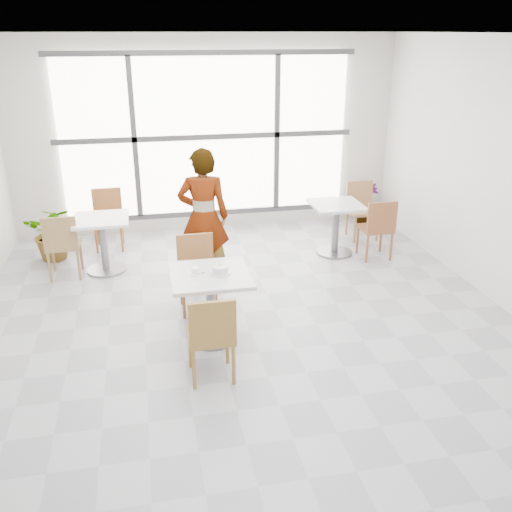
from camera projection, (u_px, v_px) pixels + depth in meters
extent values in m
plane|color=#9E9EA5|center=(250.00, 331.00, 6.04)|extent=(7.00, 7.00, 0.00)
plane|color=white|center=(249.00, 33.00, 4.91)|extent=(7.00, 7.00, 0.00)
plane|color=silver|center=(207.00, 136.00, 8.65)|extent=(6.00, 0.00, 6.00)
plane|color=silver|center=(413.00, 430.00, 2.30)|extent=(6.00, 0.00, 6.00)
cube|color=white|center=(207.00, 137.00, 8.59)|extent=(4.40, 0.04, 2.40)
cube|color=#3F3F42|center=(207.00, 137.00, 8.57)|extent=(4.60, 0.05, 0.08)
cube|color=#3F3F42|center=(134.00, 140.00, 8.36)|extent=(0.08, 0.05, 2.40)
cube|color=#3F3F42|center=(277.00, 134.00, 8.77)|extent=(0.08, 0.05, 2.40)
cube|color=#3F3F42|center=(210.00, 213.00, 9.03)|extent=(4.60, 0.05, 0.08)
cube|color=#3F3F42|center=(205.00, 53.00, 8.11)|extent=(4.60, 0.05, 0.08)
cube|color=silver|center=(210.00, 275.00, 5.62)|extent=(0.80, 0.80, 0.04)
cylinder|color=slate|center=(211.00, 308.00, 5.76)|extent=(0.10, 0.10, 0.71)
cylinder|color=slate|center=(212.00, 337.00, 5.89)|extent=(0.52, 0.52, 0.03)
cube|color=olive|center=(211.00, 336.00, 5.11)|extent=(0.42, 0.42, 0.04)
cube|color=olive|center=(213.00, 323.00, 4.85)|extent=(0.42, 0.04, 0.42)
cylinder|color=olive|center=(227.00, 345.00, 5.39)|extent=(0.04, 0.04, 0.41)
cylinder|color=olive|center=(234.00, 365.00, 5.06)|extent=(0.04, 0.04, 0.41)
cylinder|color=olive|center=(190.00, 349.00, 5.32)|extent=(0.04, 0.04, 0.41)
cylinder|color=olive|center=(194.00, 369.00, 5.00)|extent=(0.04, 0.04, 0.41)
cube|color=#915E33|center=(198.00, 276.00, 6.35)|extent=(0.42, 0.42, 0.04)
cube|color=#915E33|center=(195.00, 251.00, 6.43)|extent=(0.42, 0.04, 0.42)
cylinder|color=#915E33|center=(184.00, 302.00, 6.23)|extent=(0.04, 0.04, 0.41)
cylinder|color=#915E33|center=(181.00, 288.00, 6.56)|extent=(0.04, 0.04, 0.41)
cylinder|color=#915E33|center=(216.00, 299.00, 6.30)|extent=(0.04, 0.04, 0.41)
cylinder|color=#915E33|center=(212.00, 286.00, 6.63)|extent=(0.04, 0.04, 0.41)
cylinder|color=silver|center=(220.00, 273.00, 5.62)|extent=(0.21, 0.21, 0.01)
cylinder|color=silver|center=(220.00, 269.00, 5.60)|extent=(0.16, 0.16, 0.07)
torus|color=silver|center=(220.00, 266.00, 5.59)|extent=(0.16, 0.16, 0.01)
cylinder|color=tan|center=(220.00, 269.00, 5.60)|extent=(0.14, 0.14, 0.05)
cylinder|color=beige|center=(221.00, 265.00, 5.61)|extent=(0.03, 0.03, 0.01)
cylinder|color=#F4E69D|center=(219.00, 268.00, 5.57)|extent=(0.03, 0.03, 0.02)
cylinder|color=beige|center=(220.00, 267.00, 5.57)|extent=(0.03, 0.03, 0.01)
cylinder|color=beige|center=(220.00, 264.00, 5.63)|extent=(0.03, 0.03, 0.01)
cylinder|color=#EEE899|center=(224.00, 265.00, 5.61)|extent=(0.03, 0.03, 0.01)
cylinder|color=beige|center=(220.00, 267.00, 5.59)|extent=(0.03, 0.03, 0.01)
cylinder|color=beige|center=(219.00, 266.00, 5.59)|extent=(0.03, 0.03, 0.01)
cylinder|color=beige|center=(219.00, 266.00, 5.60)|extent=(0.03, 0.03, 0.02)
cylinder|color=beige|center=(222.00, 266.00, 5.59)|extent=(0.03, 0.03, 0.02)
cylinder|color=beige|center=(221.00, 266.00, 5.61)|extent=(0.03, 0.03, 0.02)
cylinder|color=beige|center=(221.00, 266.00, 5.59)|extent=(0.03, 0.03, 0.02)
cylinder|color=white|center=(196.00, 273.00, 5.61)|extent=(0.13, 0.13, 0.01)
cylinder|color=white|center=(195.00, 270.00, 5.60)|extent=(0.08, 0.08, 0.06)
torus|color=white|center=(200.00, 270.00, 5.60)|extent=(0.05, 0.01, 0.05)
cylinder|color=black|center=(195.00, 268.00, 5.59)|extent=(0.07, 0.07, 0.00)
cube|color=silver|center=(201.00, 273.00, 5.60)|extent=(0.09, 0.05, 0.00)
sphere|color=silver|center=(204.00, 272.00, 5.62)|extent=(0.02, 0.02, 0.02)
imported|color=black|center=(204.00, 217.00, 6.93)|extent=(0.69, 0.50, 1.74)
cube|color=white|center=(101.00, 219.00, 7.28)|extent=(0.70, 0.70, 0.04)
cylinder|color=gray|center=(104.00, 246.00, 7.42)|extent=(0.10, 0.10, 0.71)
cylinder|color=gray|center=(107.00, 270.00, 7.55)|extent=(0.52, 0.52, 0.03)
cube|color=silver|center=(337.00, 205.00, 7.87)|extent=(0.70, 0.70, 0.04)
cylinder|color=slate|center=(335.00, 230.00, 8.02)|extent=(0.10, 0.10, 0.71)
cylinder|color=slate|center=(334.00, 252.00, 8.14)|extent=(0.52, 0.52, 0.03)
cube|color=#977547|center=(64.00, 245.00, 7.25)|extent=(0.42, 0.42, 0.04)
cube|color=#977547|center=(60.00, 233.00, 6.99)|extent=(0.42, 0.04, 0.42)
cylinder|color=#977547|center=(81.00, 255.00, 7.53)|extent=(0.04, 0.04, 0.41)
cylinder|color=#977547|center=(79.00, 265.00, 7.20)|extent=(0.04, 0.04, 0.41)
cylinder|color=#977547|center=(53.00, 257.00, 7.46)|extent=(0.04, 0.04, 0.41)
cylinder|color=#977547|center=(50.00, 267.00, 7.14)|extent=(0.04, 0.04, 0.41)
cube|color=#A56336|center=(108.00, 221.00, 8.18)|extent=(0.42, 0.42, 0.04)
cube|color=#A56336|center=(107.00, 202.00, 8.26)|extent=(0.42, 0.04, 0.42)
cylinder|color=#A56336|center=(96.00, 240.00, 8.06)|extent=(0.04, 0.04, 0.41)
cylinder|color=#A56336|center=(98.00, 232.00, 8.39)|extent=(0.04, 0.04, 0.41)
cylinder|color=#A56336|center=(122.00, 238.00, 8.13)|extent=(0.04, 0.04, 0.41)
cylinder|color=#A56336|center=(122.00, 230.00, 8.46)|extent=(0.04, 0.04, 0.41)
cube|color=brown|center=(375.00, 229.00, 7.86)|extent=(0.42, 0.42, 0.04)
cube|color=brown|center=(382.00, 217.00, 7.60)|extent=(0.42, 0.04, 0.42)
cylinder|color=brown|center=(381.00, 238.00, 8.14)|extent=(0.04, 0.04, 0.41)
cylinder|color=brown|center=(391.00, 247.00, 7.81)|extent=(0.04, 0.04, 0.41)
cylinder|color=brown|center=(357.00, 240.00, 8.07)|extent=(0.04, 0.04, 0.41)
cylinder|color=brown|center=(367.00, 249.00, 7.74)|extent=(0.04, 0.04, 0.41)
cube|color=#9E7148|center=(363.00, 212.00, 8.58)|extent=(0.42, 0.42, 0.04)
cube|color=#9E7148|center=(359.00, 194.00, 8.67)|extent=(0.42, 0.04, 0.42)
cylinder|color=#9E7148|center=(355.00, 230.00, 8.47)|extent=(0.04, 0.04, 0.41)
cylinder|color=#9E7148|center=(347.00, 223.00, 8.80)|extent=(0.04, 0.04, 0.41)
cylinder|color=#9E7148|center=(377.00, 228.00, 8.54)|extent=(0.04, 0.04, 0.41)
cylinder|color=#9E7148|center=(368.00, 221.00, 8.87)|extent=(0.04, 0.04, 0.41)
imported|color=#5B853E|center=(54.00, 232.00, 7.81)|extent=(0.79, 0.71, 0.79)
imported|color=#548E3F|center=(365.00, 203.00, 9.29)|extent=(0.41, 0.41, 0.71)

